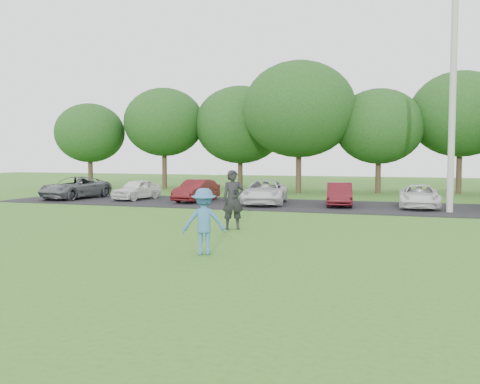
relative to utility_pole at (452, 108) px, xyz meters
The scene contains 7 objects.
ground 14.35m from the utility_pole, 120.15° to the right, with size 100.00×100.00×0.00m, color #35691E.
parking_lot 8.29m from the utility_pole, 169.85° to the left, with size 32.00×6.50×0.03m, color black.
utility_pole is the anchor object (origin of this frame).
frisbee_player 14.45m from the utility_pole, 117.31° to the right, with size 1.24×0.99×2.05m.
camera_bystander 11.25m from the utility_pole, 132.51° to the right, with size 0.87×0.76×2.01m.
parked_cars 8.97m from the utility_pole, behind, with size 28.22×4.94×1.23m.
tree_row 12.21m from the utility_pole, 115.88° to the left, with size 42.39×9.85×8.64m.
Camera 1 is at (5.55, -13.03, 2.52)m, focal length 40.00 mm.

